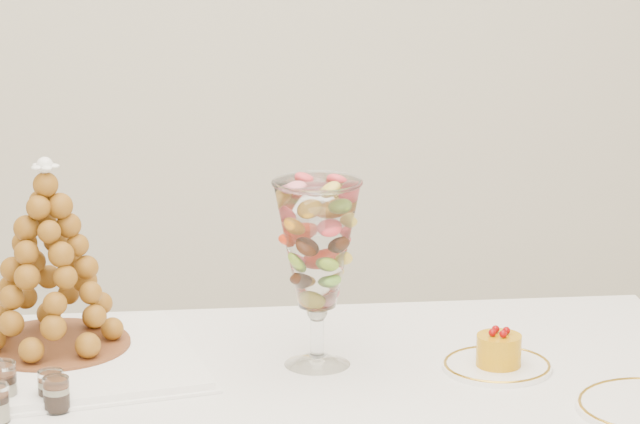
{
  "coord_description": "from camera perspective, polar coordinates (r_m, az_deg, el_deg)",
  "views": [
    {
      "loc": [
        -0.1,
        -2.51,
        1.71
      ],
      "look_at": [
        0.11,
        0.22,
        0.99
      ],
      "focal_mm": 85.0,
      "sensor_mm": 36.0,
      "label": 1
    }
  ],
  "objects": [
    {
      "name": "lace_tray",
      "position": [
        2.9,
        -10.59,
        -5.7
      ],
      "size": [
        0.66,
        0.56,
        0.02
      ],
      "primitive_type": "cube",
      "rotation": [
        0.0,
        0.0,
        0.24
      ],
      "color": "white",
      "rests_on": "buffet_table"
    },
    {
      "name": "macaron_vase",
      "position": [
        2.82,
        -0.11,
        -1.34
      ],
      "size": [
        0.16,
        0.16,
        0.36
      ],
      "color": "white",
      "rests_on": "buffet_table"
    },
    {
      "name": "cake_plate",
      "position": [
        2.88,
        6.68,
        -5.8
      ],
      "size": [
        0.21,
        0.21,
        0.01
      ],
      "primitive_type": "cylinder",
      "color": "white",
      "rests_on": "buffet_table"
    },
    {
      "name": "verrine_b",
      "position": [
        2.74,
        -11.93,
        -6.35
      ],
      "size": [
        0.06,
        0.06,
        0.08
      ],
      "primitive_type": "cylinder",
      "rotation": [
        0.0,
        0.0,
        0.13
      ],
      "color": "white",
      "rests_on": "buffet_table"
    },
    {
      "name": "verrine_c",
      "position": [
        2.73,
        -10.09,
        -6.53
      ],
      "size": [
        0.05,
        0.05,
        0.06
      ],
      "primitive_type": "cylinder",
      "rotation": [
        0.0,
        0.0,
        0.17
      ],
      "color": "white",
      "rests_on": "buffet_table"
    },
    {
      "name": "verrine_e",
      "position": [
        2.7,
        -9.9,
        -6.78
      ],
      "size": [
        0.05,
        0.05,
        0.06
      ],
      "primitive_type": "cylinder",
      "rotation": [
        0.0,
        0.0,
        0.18
      ],
      "color": "white",
      "rests_on": "buffet_table"
    },
    {
      "name": "croquembouche",
      "position": [
        2.92,
        -10.17,
        -1.63
      ],
      "size": [
        0.3,
        0.3,
        0.37
      ],
      "rotation": [
        0.0,
        0.0,
        0.07
      ],
      "color": "brown",
      "rests_on": "lace_tray"
    },
    {
      "name": "mousse_cake",
      "position": [
        2.87,
        6.75,
        -5.17
      ],
      "size": [
        0.08,
        0.08,
        0.07
      ],
      "color": "#CE8B09",
      "rests_on": "cake_plate"
    }
  ]
}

